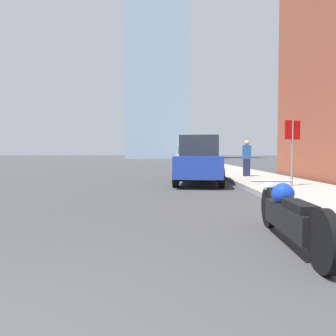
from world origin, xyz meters
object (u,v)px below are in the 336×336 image
Objects in this scene: parked_car_white at (188,157)px; stop_sign at (292,141)px; motorcycle at (289,215)px; pedestrian at (247,158)px; parked_car_blue at (199,161)px.

stop_sign reaches higher than parked_car_white.
parked_car_white reaches higher than motorcycle.
motorcycle is 0.58× the size of parked_car_white.
stop_sign is 1.27× the size of pedestrian.
pedestrian is at bearing 95.33° from stop_sign.
parked_car_white is (-0.21, 20.47, 0.50)m from motorcycle.
motorcycle is 1.65× the size of pedestrian.
parked_car_blue is 2.20× the size of stop_sign.
pedestrian is at bearing 50.07° from parked_car_blue.
stop_sign is at bearing -32.06° from parked_car_blue.
parked_car_blue reaches higher than parked_car_white.
motorcycle is at bearing -110.52° from stop_sign.
parked_car_white is at bearing 102.03° from pedestrian.
stop_sign is (2.31, 6.17, 1.18)m from motorcycle.
pedestrian reaches higher than motorcycle.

